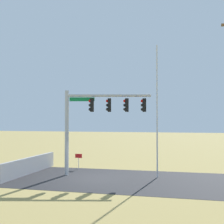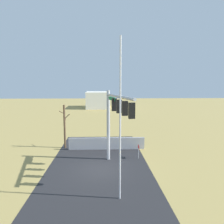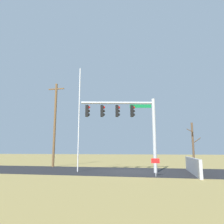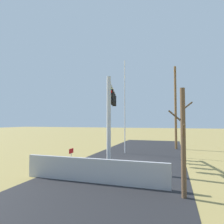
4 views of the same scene
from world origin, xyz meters
TOP-DOWN VIEW (x-y plane):
  - ground_plane at (0.00, 0.00)m, footprint 160.00×160.00m
  - road_surface at (-4.00, 0.00)m, footprint 28.00×8.00m
  - sidewalk_corner at (3.12, -0.80)m, footprint 6.00×6.00m
  - retaining_fence at (4.95, -0.70)m, footprint 0.20×7.63m
  - signal_mast at (0.14, -1.27)m, footprint 6.04×1.62m
  - flagpole at (-4.27, -1.31)m, footprint 0.10×0.10m
  - open_sign at (2.20, -3.48)m, footprint 0.56×0.04m

SIDE VIEW (x-z plane):
  - ground_plane at x=0.00m, z-range 0.00..0.00m
  - sidewalk_corner at x=3.12m, z-range 0.00..0.01m
  - road_surface at x=-4.00m, z-range 0.00..0.01m
  - retaining_fence at x=4.95m, z-range 0.00..1.20m
  - open_sign at x=2.20m, z-range 0.30..1.52m
  - signal_mast at x=0.14m, z-range 1.33..7.38m
  - flagpole at x=-4.27m, z-range 0.00..9.08m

